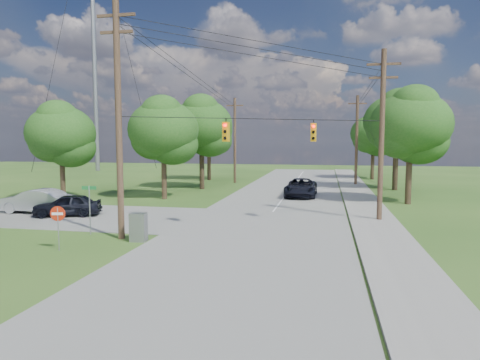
% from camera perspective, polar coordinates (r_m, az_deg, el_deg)
% --- Properties ---
extents(ground, '(140.00, 140.00, 0.00)m').
position_cam_1_polar(ground, '(20.86, -4.53, -8.62)').
color(ground, '#284C19').
rests_on(ground, ground).
extents(main_road, '(10.00, 100.00, 0.03)m').
position_cam_1_polar(main_road, '(25.23, 3.01, -6.14)').
color(main_road, gray).
rests_on(main_road, ground).
extents(sidewalk_east, '(2.60, 100.00, 0.12)m').
position_cam_1_polar(sidewalk_east, '(25.15, 18.39, -6.33)').
color(sidewalk_east, gray).
rests_on(sidewalk_east, ground).
extents(pole_sw, '(2.00, 0.32, 12.00)m').
position_cam_1_polar(pole_sw, '(22.36, -15.89, 8.22)').
color(pole_sw, brown).
rests_on(pole_sw, ground).
extents(pole_ne, '(2.00, 0.32, 10.50)m').
position_cam_1_polar(pole_ne, '(27.67, 18.37, 5.97)').
color(pole_ne, brown).
rests_on(pole_ne, ground).
extents(pole_north_e, '(2.00, 0.32, 10.00)m').
position_cam_1_polar(pole_north_e, '(49.58, 15.29, 5.23)').
color(pole_north_e, brown).
rests_on(pole_north_e, ground).
extents(pole_north_w, '(2.00, 0.32, 10.00)m').
position_cam_1_polar(pole_north_w, '(50.59, -0.69, 5.41)').
color(pole_north_w, brown).
rests_on(pole_north_w, ground).
extents(power_lines, '(13.93, 29.62, 4.93)m').
position_cam_1_polar(power_lines, '(31.55, 3.95, 12.82)').
color(power_lines, black).
rests_on(power_lines, ground).
extents(traffic_signals, '(4.91, 3.27, 1.05)m').
position_cam_1_polar(traffic_signals, '(24.09, 4.19, 6.44)').
color(traffic_signals, orange).
rests_on(traffic_signals, ground).
extents(radio_mast, '(0.70, 0.70, 45.00)m').
position_cam_1_polar(radio_mast, '(77.49, -18.94, 18.04)').
color(radio_mast, gray).
rests_on(radio_mast, ground).
extents(tree_w_near, '(6.00, 6.00, 8.40)m').
position_cam_1_polar(tree_w_near, '(37.06, -10.19, 6.61)').
color(tree_w_near, '#473523').
rests_on(tree_w_near, ground).
extents(tree_w_mid, '(6.40, 6.40, 9.22)m').
position_cam_1_polar(tree_w_mid, '(44.32, -5.16, 7.29)').
color(tree_w_mid, '#473523').
rests_on(tree_w_mid, ground).
extents(tree_w_far, '(6.00, 6.00, 8.73)m').
position_cam_1_polar(tree_w_far, '(54.47, -4.17, 6.57)').
color(tree_w_far, '#473523').
rests_on(tree_w_far, ground).
extents(tree_e_near, '(6.20, 6.20, 8.81)m').
position_cam_1_polar(tree_e_near, '(36.06, 21.79, 6.88)').
color(tree_e_near, '#473523').
rests_on(tree_e_near, ground).
extents(tree_e_mid, '(6.60, 6.60, 9.64)m').
position_cam_1_polar(tree_e_mid, '(46.03, 20.19, 7.32)').
color(tree_e_mid, '#473523').
rests_on(tree_e_mid, ground).
extents(tree_e_far, '(5.80, 5.80, 8.32)m').
position_cam_1_polar(tree_e_far, '(57.78, 17.36, 5.94)').
color(tree_e_far, '#473523').
rests_on(tree_e_far, ground).
extents(tree_cross_n, '(5.60, 5.60, 7.91)m').
position_cam_1_polar(tree_cross_n, '(38.58, -22.76, 5.74)').
color(tree_cross_n, '#473523').
rests_on(tree_cross_n, ground).
extents(car_cross_dark, '(4.62, 3.03, 1.46)m').
position_cam_1_polar(car_cross_dark, '(30.47, -22.02, -3.11)').
color(car_cross_dark, black).
rests_on(car_cross_dark, cross_road).
extents(car_cross_silver, '(5.03, 1.91, 1.64)m').
position_cam_1_polar(car_cross_silver, '(32.80, -25.60, -2.52)').
color(car_cross_silver, '#B7B9BF').
rests_on(car_cross_silver, cross_road).
extents(car_main_north, '(2.76, 5.80, 1.60)m').
position_cam_1_polar(car_main_north, '(38.47, 8.13, -1.01)').
color(car_main_north, black).
rests_on(car_main_north, main_road).
extents(control_cabinet, '(0.83, 0.63, 1.42)m').
position_cam_1_polar(control_cabinet, '(21.95, -13.39, -6.15)').
color(control_cabinet, gray).
rests_on(control_cabinet, ground).
extents(do_not_enter_sign, '(0.67, 0.19, 2.05)m').
position_cam_1_polar(do_not_enter_sign, '(21.07, -23.12, -4.67)').
color(do_not_enter_sign, gray).
rests_on(do_not_enter_sign, ground).
extents(street_name_sign, '(0.78, 0.14, 2.61)m').
position_cam_1_polar(street_name_sign, '(24.10, -19.42, -2.98)').
color(street_name_sign, gray).
rests_on(street_name_sign, ground).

